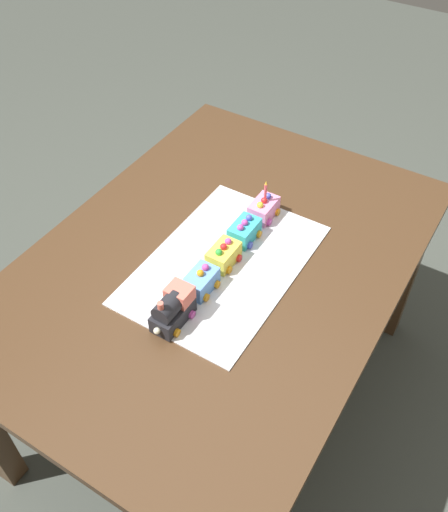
% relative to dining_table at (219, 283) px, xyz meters
% --- Properties ---
extents(ground_plane, '(8.00, 8.00, 0.00)m').
position_rel_dining_table_xyz_m(ground_plane, '(0.00, 0.00, -0.63)').
color(ground_plane, '#474C44').
extents(dining_table, '(1.40, 1.00, 0.74)m').
position_rel_dining_table_xyz_m(dining_table, '(0.00, 0.00, 0.00)').
color(dining_table, '#4C331E').
rests_on(dining_table, ground).
extents(cake_board, '(0.60, 0.40, 0.00)m').
position_rel_dining_table_xyz_m(cake_board, '(-0.01, -0.03, 0.11)').
color(cake_board, silver).
rests_on(cake_board, dining_table).
extents(cake_locomotive, '(0.14, 0.08, 0.12)m').
position_rel_dining_table_xyz_m(cake_locomotive, '(-0.26, -0.02, 0.16)').
color(cake_locomotive, '#232328').
rests_on(cake_locomotive, cake_board).
extents(cake_car_caboose_sky_blue, '(0.10, 0.08, 0.07)m').
position_rel_dining_table_xyz_m(cake_car_caboose_sky_blue, '(-0.13, -0.02, 0.14)').
color(cake_car_caboose_sky_blue, '#669EEA').
rests_on(cake_car_caboose_sky_blue, cake_board).
extents(cake_car_flatbed_lemon, '(0.10, 0.08, 0.07)m').
position_rel_dining_table_xyz_m(cake_car_flatbed_lemon, '(-0.01, -0.02, 0.14)').
color(cake_car_flatbed_lemon, '#F4E04C').
rests_on(cake_car_flatbed_lemon, cake_board).
extents(cake_car_hopper_turquoise, '(0.10, 0.08, 0.07)m').
position_rel_dining_table_xyz_m(cake_car_hopper_turquoise, '(0.11, -0.02, 0.14)').
color(cake_car_hopper_turquoise, '#38B7C6').
rests_on(cake_car_hopper_turquoise, cake_board).
extents(cake_car_gondola_bubblegum, '(0.10, 0.08, 0.07)m').
position_rel_dining_table_xyz_m(cake_car_gondola_bubblegum, '(0.23, -0.02, 0.14)').
color(cake_car_gondola_bubblegum, pink).
rests_on(cake_car_gondola_bubblegum, cake_board).
extents(birthday_candle, '(0.01, 0.01, 0.06)m').
position_rel_dining_table_xyz_m(birthday_candle, '(0.23, -0.02, 0.21)').
color(birthday_candle, '#F24C59').
rests_on(birthday_candle, cake_car_gondola_bubblegum).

